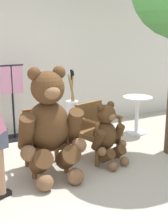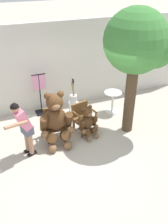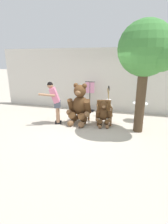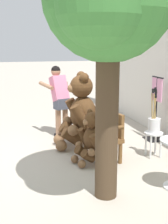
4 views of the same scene
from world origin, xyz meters
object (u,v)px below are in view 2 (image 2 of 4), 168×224
at_px(person_visitor, 23,125).
at_px(clothing_display_stand, 40,93).
at_px(wooden_chair_left, 54,123).
at_px(brush_bucket, 73,98).
at_px(teddy_bear_small, 88,122).
at_px(white_stool, 74,105).
at_px(round_side_table, 113,100).
at_px(patio_tree, 139,45).
at_px(wooden_chair_right, 83,117).
at_px(teddy_bear_large, 56,119).

xyz_separation_m(person_visitor, clothing_display_stand, (0.84, 1.92, -0.20)).
relative_size(wooden_chair_left, brush_bucket, 1.04).
bearing_deg(brush_bucket, wooden_chair_left, -134.24).
height_order(person_visitor, brush_bucket, person_visitor).
height_order(teddy_bear_small, white_stool, teddy_bear_small).
bearing_deg(person_visitor, wooden_chair_left, 28.92).
height_order(teddy_bear_small, clothing_display_stand, clothing_display_stand).
height_order(white_stool, round_side_table, round_side_table).
xyz_separation_m(wooden_chair_left, person_visitor, (-0.88, -0.49, 0.46)).
height_order(wooden_chair_left, patio_tree, patio_tree).
bearing_deg(brush_bucket, wooden_chair_right, -91.83).
distance_m(wooden_chair_left, white_stool, 1.27).
relative_size(teddy_bear_small, round_side_table, 1.31).
height_order(person_visitor, patio_tree, patio_tree).
bearing_deg(patio_tree, teddy_bear_small, 171.80).
height_order(teddy_bear_large, person_visitor, person_visitor).
bearing_deg(round_side_table, wooden_chair_right, -153.32).
relative_size(teddy_bear_large, clothing_display_stand, 1.10).
height_order(teddy_bear_large, round_side_table, teddy_bear_large).
xyz_separation_m(wooden_chair_left, clothing_display_stand, (-0.04, 1.44, 0.26)).
relative_size(brush_bucket, patio_tree, 0.24).
height_order(wooden_chair_left, teddy_bear_small, teddy_bear_small).
bearing_deg(teddy_bear_small, brush_bucket, 89.91).
height_order(white_stool, clothing_display_stand, clothing_display_stand).
distance_m(teddy_bear_large, teddy_bear_small, 0.93).
bearing_deg(clothing_display_stand, brush_bucket, -29.83).
relative_size(teddy_bear_small, patio_tree, 0.27).
relative_size(person_visitor, patio_tree, 0.45).
distance_m(wooden_chair_right, clothing_display_stand, 1.72).
xyz_separation_m(wooden_chair_right, teddy_bear_small, (0.03, -0.29, -0.00)).
relative_size(wooden_chair_right, brush_bucket, 1.04).
bearing_deg(brush_bucket, teddy_bear_large, -127.40).
xyz_separation_m(teddy_bear_large, clothing_display_stand, (-0.03, 1.70, -0.02)).
xyz_separation_m(brush_bucket, clothing_display_stand, (-0.93, 0.53, 0.08)).
bearing_deg(round_side_table, clothing_display_stand, 159.99).
distance_m(wooden_chair_left, teddy_bear_small, 0.93).
height_order(teddy_bear_small, person_visitor, person_visitor).
relative_size(white_stool, clothing_display_stand, 0.34).
xyz_separation_m(person_visitor, white_stool, (1.76, 1.39, -0.57)).
height_order(wooden_chair_left, round_side_table, wooden_chair_left).
height_order(wooden_chair_left, wooden_chair_right, same).
height_order(wooden_chair_right, person_visitor, person_visitor).
xyz_separation_m(teddy_bear_small, brush_bucket, (0.00, 1.20, 0.18)).
relative_size(white_stool, patio_tree, 0.13).
relative_size(patio_tree, clothing_display_stand, 2.52).
distance_m(person_visitor, clothing_display_stand, 2.11).
xyz_separation_m(teddy_bear_small, round_side_table, (1.26, 0.93, -0.01)).
height_order(wooden_chair_left, person_visitor, person_visitor).
bearing_deg(white_stool, brush_bucket, -97.07).
distance_m(teddy_bear_small, person_visitor, 1.83).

